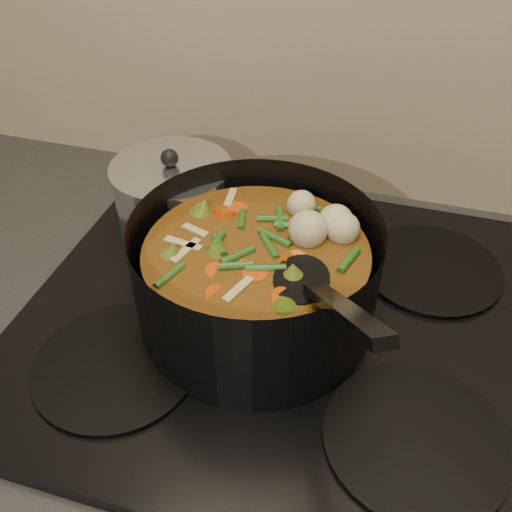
# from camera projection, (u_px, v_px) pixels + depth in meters

# --- Properties ---
(counter) EXTENTS (2.64, 0.64, 0.91)m
(counter) POSITION_uv_depth(u_px,v_px,m) (278.00, 505.00, 0.99)
(counter) COLOR brown
(counter) RESTS_ON ground
(stovetop) EXTENTS (0.62, 0.54, 0.03)m
(stovetop) POSITION_uv_depth(u_px,v_px,m) (287.00, 319.00, 0.69)
(stovetop) COLOR black
(stovetop) RESTS_ON counter
(stockpot) EXTENTS (0.34, 0.36, 0.20)m
(stockpot) POSITION_uv_depth(u_px,v_px,m) (256.00, 277.00, 0.64)
(stockpot) COLOR black
(stockpot) RESTS_ON stovetop
(saucepan) EXTENTS (0.16, 0.16, 0.13)m
(saucepan) POSITION_uv_depth(u_px,v_px,m) (174.00, 200.00, 0.77)
(saucepan) COLOR silver
(saucepan) RESTS_ON stovetop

